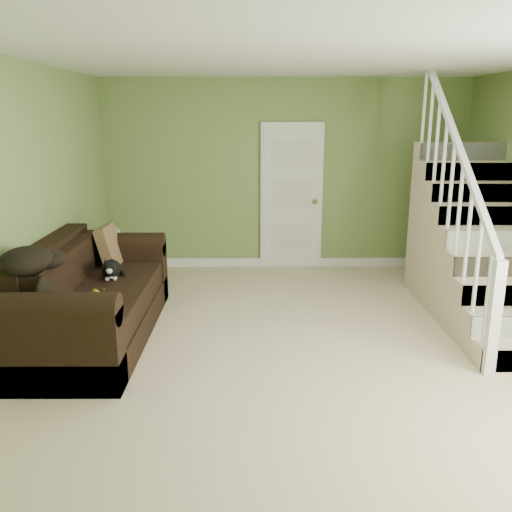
{
  "coord_description": "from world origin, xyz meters",
  "views": [
    {
      "loc": [
        -0.42,
        -4.78,
        2.13
      ],
      "look_at": [
        -0.4,
        0.37,
        0.77
      ],
      "focal_mm": 38.0,
      "sensor_mm": 36.0,
      "label": 1
    }
  ],
  "objects_px": {
    "cat": "(111,269)",
    "sofa": "(89,302)",
    "side_table": "(116,269)",
    "banana": "(96,293)"
  },
  "relations": [
    {
      "from": "cat",
      "to": "sofa",
      "type": "bearing_deg",
      "value": -127.58
    },
    {
      "from": "sofa",
      "to": "cat",
      "type": "relative_size",
      "value": 4.78
    },
    {
      "from": "side_table",
      "to": "cat",
      "type": "relative_size",
      "value": 1.55
    },
    {
      "from": "sofa",
      "to": "banana",
      "type": "relative_size",
      "value": 12.27
    },
    {
      "from": "banana",
      "to": "side_table",
      "type": "bearing_deg",
      "value": 68.33
    },
    {
      "from": "side_table",
      "to": "banana",
      "type": "xyz_separation_m",
      "value": [
        0.25,
        -1.68,
        0.26
      ]
    },
    {
      "from": "side_table",
      "to": "cat",
      "type": "bearing_deg",
      "value": -77.77
    },
    {
      "from": "side_table",
      "to": "cat",
      "type": "height_order",
      "value": "side_table"
    },
    {
      "from": "sofa",
      "to": "cat",
      "type": "xyz_separation_m",
      "value": [
        0.15,
        0.29,
        0.25
      ]
    },
    {
      "from": "side_table",
      "to": "banana",
      "type": "height_order",
      "value": "side_table"
    }
  ]
}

